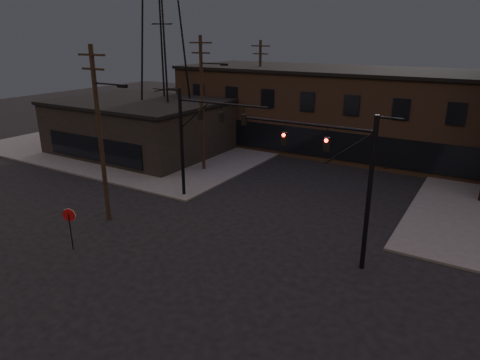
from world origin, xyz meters
name	(u,v)px	position (x,y,z in m)	size (l,w,h in m)	color
ground	(210,272)	(0.00, 0.00, 0.00)	(140.00, 140.00, 0.00)	black
sidewalk_nw	(165,137)	(-22.00, 22.00, 0.07)	(30.00, 30.00, 0.15)	#474744
building_row	(369,113)	(0.00, 28.00, 4.00)	(40.00, 12.00, 8.00)	#4E3729
building_left	(140,128)	(-20.00, 16.00, 2.50)	(16.00, 12.00, 5.00)	black
traffic_signal_near	(348,174)	(5.36, 4.50, 4.93)	(7.12, 0.24, 8.00)	black
traffic_signal_far	(196,132)	(-6.72, 8.00, 5.01)	(7.12, 0.24, 8.00)	black
stop_sign	(69,219)	(-8.00, -1.99, 1.84)	(0.72, 0.33, 2.48)	black
utility_pole_near	(100,132)	(-9.43, 2.00, 5.87)	(3.70, 0.28, 11.00)	black
utility_pole_mid	(203,102)	(-10.44, 14.00, 6.13)	(3.70, 0.28, 11.50)	black
utility_pole_far	(260,90)	(-11.50, 26.00, 5.78)	(2.20, 0.28, 11.00)	black
transmission_tower	(162,24)	(-18.00, 18.00, 12.50)	(7.00, 7.00, 25.00)	black
car_crossing	(398,157)	(3.98, 24.60, 0.85)	(1.79, 5.15, 1.70)	black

